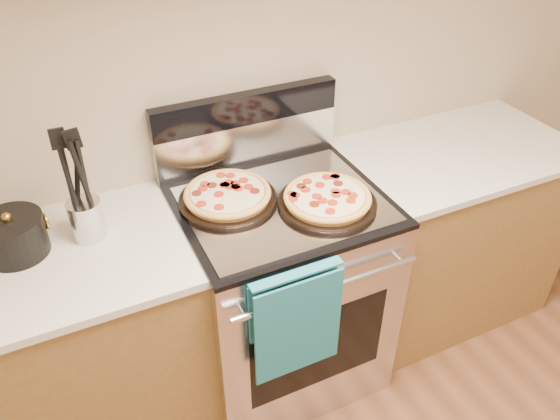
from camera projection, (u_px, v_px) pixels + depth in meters
name	position (u px, v px, depth m)	size (l,w,h in m)	color
wall_back	(240.00, 57.00, 2.03)	(4.00, 4.00, 0.00)	tan
range_body	(280.00, 292.00, 2.30)	(0.76, 0.68, 0.90)	#B7B7BC
oven_window	(318.00, 349.00, 2.05)	(0.56, 0.01, 0.40)	black
cooktop	(280.00, 203.00, 2.03)	(0.76, 0.68, 0.02)	black
backsplash_lower	(247.00, 142.00, 2.20)	(0.76, 0.06, 0.18)	silver
backsplash_upper	(246.00, 108.00, 2.11)	(0.76, 0.06, 0.12)	black
oven_handle	(328.00, 288.00, 1.82)	(0.03, 0.03, 0.70)	silver
dish_towel	(296.00, 320.00, 1.83)	(0.32, 0.05, 0.42)	#17776D
foil_sheet	(284.00, 204.00, 2.00)	(0.70, 0.55, 0.01)	gray
cabinet_left	(63.00, 360.00, 2.02)	(1.00, 0.62, 0.88)	brown
countertop_left	(29.00, 269.00, 1.75)	(1.02, 0.64, 0.03)	beige
cabinet_right	(442.00, 234.00, 2.63)	(1.00, 0.62, 0.88)	brown
countertop_right	(461.00, 152.00, 2.36)	(1.02, 0.64, 0.03)	beige
pepperoni_pizza_back	(228.00, 196.00, 1.99)	(0.36, 0.36, 0.05)	#C9873D
pepperoni_pizza_front	(327.00, 199.00, 1.97)	(0.36, 0.36, 0.05)	#C9873D
utensil_crock	(87.00, 219.00, 1.83)	(0.11, 0.11, 0.14)	silver
saucepan	(14.00, 238.00, 1.76)	(0.20, 0.20, 0.12)	black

